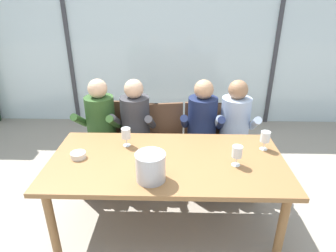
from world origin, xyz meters
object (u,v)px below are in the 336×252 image
chair_center (166,136)px  wine_glass_by_left_taster (237,152)px  chair_left_of_center (140,136)px  person_pale_blue_shirt (235,128)px  tasting_bowl (78,155)px  wine_glass_near_bucket (126,134)px  dining_table (167,167)px  chair_right_of_center (202,136)px  wine_glass_center_pour (265,137)px  person_olive_shirt (99,126)px  chair_near_window_right (232,136)px  ice_bucket_primary (151,166)px  person_charcoal_jacket (134,127)px  chair_near_curtain (108,134)px  person_navy_polo (202,127)px

chair_center → wine_glass_by_left_taster: (0.61, -0.95, 0.35)m
chair_left_of_center → person_pale_blue_shirt: bearing=-2.8°
tasting_bowl → wine_glass_near_bucket: (0.38, 0.23, 0.09)m
dining_table → chair_right_of_center: (0.38, 0.91, -0.15)m
chair_right_of_center → wine_glass_center_pour: 0.93m
person_olive_shirt → person_pale_blue_shirt: (1.50, -0.00, 0.00)m
chair_center → wine_glass_near_bucket: wine_glass_near_bucket is taller
chair_center → wine_glass_center_pour: bearing=-45.0°
chair_center → tasting_bowl: chair_center is taller
wine_glass_by_left_taster → chair_near_window_right: bearing=80.5°
wine_glass_near_bucket → wine_glass_center_pour: same height
ice_bucket_primary → person_charcoal_jacket: bearing=104.4°
person_charcoal_jacket → wine_glass_by_left_taster: bearing=-37.5°
wine_glass_by_left_taster → chair_right_of_center: bearing=100.7°
chair_right_of_center → chair_near_window_right: (0.35, 0.01, 0.00)m
chair_center → person_charcoal_jacket: size_ratio=0.73×
person_pale_blue_shirt → ice_bucket_primary: size_ratio=5.21×
chair_near_curtain → person_navy_polo: (1.08, -0.17, 0.17)m
chair_near_window_right → wine_glass_center_pour: size_ratio=5.08×
person_pale_blue_shirt → wine_glass_near_bucket: (-1.10, -0.53, 0.17)m
person_pale_blue_shirt → dining_table: bearing=-129.3°
person_navy_polo → chair_near_window_right: bearing=26.4°
chair_right_of_center → tasting_bowl: bearing=-139.5°
chair_center → chair_near_window_right: bearing=-5.5°
chair_left_of_center → chair_center: size_ratio=1.00×
person_navy_polo → wine_glass_by_left_taster: 0.88m
wine_glass_by_left_taster → wine_glass_near_bucket: 1.00m
wine_glass_near_bucket → chair_right_of_center: bearing=41.4°
person_olive_shirt → person_navy_polo: (1.14, -0.00, 0.00)m
chair_left_of_center → chair_near_window_right: same height
chair_center → person_pale_blue_shirt: size_ratio=0.73×
person_olive_shirt → person_charcoal_jacket: 0.39m
chair_near_window_right → tasting_bowl: size_ratio=6.89×
ice_bucket_primary → chair_center: bearing=86.4°
ice_bucket_primary → wine_glass_near_bucket: ice_bucket_primary is taller
wine_glass_near_bucket → wine_glass_center_pour: (1.25, -0.04, 0.00)m
chair_right_of_center → wine_glass_center_pour: wine_glass_center_pour is taller
wine_glass_center_pour → chair_center: bearing=143.2°
chair_near_curtain → person_charcoal_jacket: size_ratio=0.73×
dining_table → ice_bucket_primary: ice_bucket_primary is taller
dining_table → chair_near_curtain: size_ratio=2.26×
person_navy_polo → wine_glass_near_bucket: person_navy_polo is taller
dining_table → person_charcoal_jacket: person_charcoal_jacket is taller
ice_bucket_primary → wine_glass_by_left_taster: 0.71m
dining_table → wine_glass_near_bucket: bearing=148.1°
person_navy_polo → person_pale_blue_shirt: size_ratio=1.00×
wine_glass_by_left_taster → wine_glass_center_pour: bearing=42.3°
dining_table → person_charcoal_jacket: (-0.38, 0.76, 0.02)m
chair_near_window_right → dining_table: bearing=-135.0°
chair_center → person_navy_polo: bearing=-24.0°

